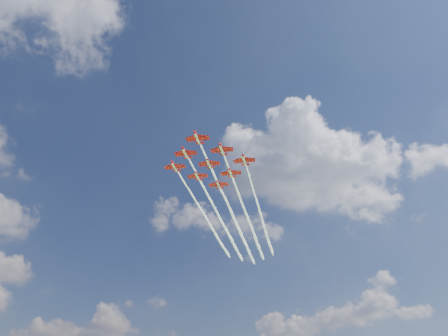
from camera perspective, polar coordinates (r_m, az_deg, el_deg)
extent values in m
cylinder|color=red|center=(152.03, -3.50, 3.95)|extent=(6.10, 5.34, 0.98)
cone|color=red|center=(148.41, -3.91, 4.85)|extent=(2.00, 1.90, 0.98)
cone|color=red|center=(155.48, -3.13, 3.14)|extent=(1.60, 1.54, 0.89)
ellipsoid|color=black|center=(150.79, -3.65, 4.43)|extent=(1.94, 1.81, 0.64)
cube|color=red|center=(152.37, -3.46, 3.85)|extent=(7.46, 8.12, 0.12)
cube|color=red|center=(154.96, -3.18, 3.26)|extent=(3.02, 3.26, 0.11)
cube|color=red|center=(155.53, -3.16, 3.48)|extent=(1.17, 1.01, 1.61)
cube|color=white|center=(151.79, -3.50, 3.81)|extent=(5.64, 4.91, 0.11)
cylinder|color=red|center=(158.44, -0.29, 2.44)|extent=(6.10, 5.34, 0.98)
cone|color=red|center=(154.70, -0.60, 3.27)|extent=(2.00, 1.90, 0.98)
cone|color=red|center=(161.98, 0.00, 1.70)|extent=(1.60, 1.54, 0.89)
ellipsoid|color=black|center=(157.14, -0.41, 2.89)|extent=(1.94, 1.81, 0.64)
cube|color=red|center=(158.79, -0.26, 2.35)|extent=(7.46, 8.12, 0.12)
cube|color=red|center=(161.45, -0.05, 1.80)|extent=(3.02, 3.26, 0.11)
cube|color=red|center=(162.01, -0.03, 2.02)|extent=(1.17, 1.01, 1.61)
cube|color=white|center=(158.21, -0.29, 2.30)|extent=(5.64, 4.91, 0.11)
cylinder|color=red|center=(161.26, -5.07, 1.97)|extent=(6.10, 5.34, 0.98)
cone|color=red|center=(157.59, -5.50, 2.77)|extent=(2.00, 1.90, 0.98)
cone|color=red|center=(164.75, -4.69, 1.24)|extent=(1.60, 1.54, 0.89)
ellipsoid|color=black|center=(159.99, -5.23, 2.41)|extent=(1.94, 1.81, 0.64)
cube|color=red|center=(161.61, -5.03, 1.88)|extent=(7.46, 8.12, 0.12)
cube|color=red|center=(164.23, -4.74, 1.35)|extent=(3.02, 3.26, 0.11)
cube|color=red|center=(164.77, -4.72, 1.56)|extent=(1.17, 1.01, 1.61)
cube|color=white|center=(161.04, -5.08, 1.83)|extent=(5.64, 4.91, 0.11)
cylinder|color=red|center=(165.40, 2.66, 1.05)|extent=(6.10, 5.34, 0.98)
cone|color=red|center=(161.56, 2.43, 1.81)|extent=(2.00, 1.90, 0.98)
cone|color=red|center=(169.03, 2.86, 0.36)|extent=(1.60, 1.54, 0.89)
ellipsoid|color=black|center=(164.06, 2.56, 1.47)|extent=(1.94, 1.81, 0.64)
cube|color=red|center=(165.76, 2.68, 0.96)|extent=(7.46, 8.12, 0.12)
cube|color=red|center=(168.49, 2.83, 0.46)|extent=(3.02, 3.26, 0.11)
cube|color=red|center=(169.03, 2.84, 0.67)|extent=(1.17, 1.01, 1.61)
cube|color=white|center=(165.18, 2.66, 0.91)|extent=(5.64, 4.91, 0.11)
cylinder|color=red|center=(167.55, -1.98, 0.62)|extent=(6.10, 5.34, 0.98)
cone|color=red|center=(163.76, -2.32, 1.36)|extent=(2.00, 1.90, 0.98)
cone|color=red|center=(171.13, -1.68, -0.05)|extent=(1.60, 1.54, 0.89)
ellipsoid|color=black|center=(166.23, -2.11, 1.03)|extent=(1.94, 1.81, 0.64)
cube|color=red|center=(167.91, -1.95, 0.53)|extent=(7.46, 8.12, 0.12)
cube|color=red|center=(170.60, -1.72, 0.05)|extent=(3.02, 3.26, 0.11)
cube|color=red|center=(171.13, -1.70, 0.26)|extent=(1.17, 1.01, 1.61)
cube|color=white|center=(167.33, -1.98, 0.49)|extent=(5.64, 4.91, 0.11)
cylinder|color=red|center=(170.77, -6.47, 0.20)|extent=(6.10, 5.34, 0.98)
cone|color=red|center=(167.06, -6.90, 0.92)|extent=(2.00, 1.90, 0.98)
cone|color=red|center=(174.29, -6.08, -0.45)|extent=(1.60, 1.54, 0.89)
ellipsoid|color=black|center=(169.48, -6.63, 0.60)|extent=(1.94, 1.81, 0.64)
cube|color=red|center=(171.12, -6.43, 0.12)|extent=(7.46, 8.12, 0.12)
cube|color=red|center=(173.77, -6.14, -0.35)|extent=(3.02, 3.26, 0.11)
cube|color=red|center=(174.29, -6.11, -0.15)|extent=(1.17, 1.01, 1.61)
cube|color=white|center=(170.56, -6.48, 0.07)|extent=(5.64, 4.91, 0.11)
cylinder|color=red|center=(174.37, 0.88, -0.63)|extent=(6.10, 5.34, 0.98)
cone|color=red|center=(170.49, 0.62, 0.06)|extent=(2.00, 1.90, 0.98)
cone|color=red|center=(178.04, 1.11, -1.25)|extent=(1.60, 1.54, 0.89)
ellipsoid|color=black|center=(173.00, 0.77, -0.24)|extent=(1.94, 1.81, 0.64)
cube|color=red|center=(174.74, 0.90, -0.71)|extent=(7.46, 8.12, 0.12)
cube|color=red|center=(177.49, 1.08, -1.16)|extent=(3.02, 3.26, 0.11)
cube|color=red|center=(178.01, 1.08, -0.95)|extent=(1.17, 1.01, 1.61)
cube|color=white|center=(174.16, 0.88, -0.76)|extent=(5.64, 4.91, 0.11)
cylinder|color=red|center=(176.94, -3.49, -1.01)|extent=(6.10, 5.34, 0.98)
cone|color=red|center=(173.12, -3.85, -0.35)|extent=(2.00, 1.90, 0.98)
cone|color=red|center=(180.56, -3.18, -1.61)|extent=(1.60, 1.54, 0.89)
ellipsoid|color=black|center=(175.60, -3.63, -0.63)|extent=(1.94, 1.81, 0.64)
cube|color=red|center=(177.30, -3.46, -1.09)|extent=(7.46, 8.12, 0.12)
cube|color=red|center=(180.02, -3.22, -1.53)|extent=(3.02, 3.26, 0.11)
cube|color=red|center=(180.53, -3.20, -1.32)|extent=(1.17, 1.01, 1.61)
cube|color=white|center=(176.74, -3.50, -1.14)|extent=(5.64, 4.91, 0.11)
cylinder|color=red|center=(183.63, -0.73, -2.14)|extent=(6.10, 5.34, 0.98)
cone|color=red|center=(179.72, -1.01, -1.52)|extent=(2.00, 1.90, 0.98)
cone|color=red|center=(187.32, -0.47, -2.70)|extent=(1.60, 1.54, 0.89)
ellipsoid|color=black|center=(182.24, -0.84, -1.78)|extent=(1.94, 1.81, 0.64)
cube|color=red|center=(184.00, -0.70, -2.21)|extent=(7.46, 8.12, 0.12)
cube|color=red|center=(186.77, -0.51, -2.61)|extent=(3.02, 3.26, 0.11)
cube|color=red|center=(187.28, -0.50, -2.42)|extent=(1.17, 1.01, 1.61)
cube|color=white|center=(183.43, -0.73, -2.26)|extent=(5.64, 4.91, 0.11)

